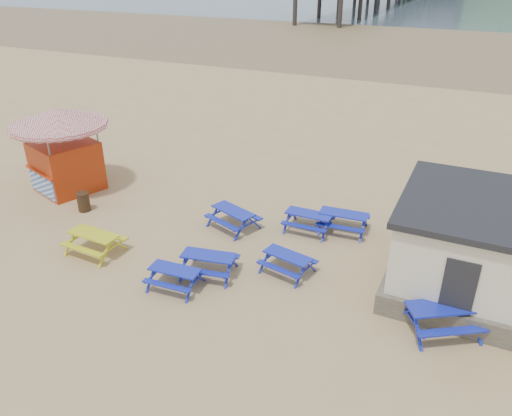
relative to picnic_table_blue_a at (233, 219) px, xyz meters
The scene contains 12 objects.
ground 1.46m from the picnic_table_blue_a, 106.96° to the right, with size 400.00×400.00×0.00m, color tan.
wet_sand 53.66m from the picnic_table_blue_a, 90.44° to the left, with size 400.00×400.00×0.00m, color brown.
picnic_table_blue_a is the anchor object (origin of this frame).
picnic_table_blue_b 4.37m from the picnic_table_blue_a, 21.64° to the left, with size 1.99×1.65×0.79m.
picnic_table_blue_c 3.00m from the picnic_table_blue_a, 20.81° to the left, with size 1.84×1.49×0.76m.
picnic_table_blue_d 4.43m from the picnic_table_blue_a, 88.06° to the right, with size 1.77×1.47×0.71m.
picnic_table_blue_e 3.77m from the picnic_table_blue_a, 32.99° to the right, with size 1.93×1.68×0.71m.
picnic_table_blue_f 8.81m from the picnic_table_blue_a, 19.51° to the right, with size 2.60×2.48×0.86m.
picnic_table_yellow 5.36m from the picnic_table_blue_a, 133.83° to the right, with size 1.99×1.63×0.80m.
ice_cream_kiosk 8.95m from the picnic_table_blue_a, behind, with size 5.49×5.49×3.88m.
litter_bin 6.65m from the picnic_table_blue_a, 167.93° to the right, with size 0.56×0.56×0.82m.
picnic_table_blue_g 3.38m from the picnic_table_blue_a, 76.89° to the right, with size 2.07×1.79×0.77m.
Camera 1 is at (8.74, -14.24, 9.76)m, focal length 35.00 mm.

